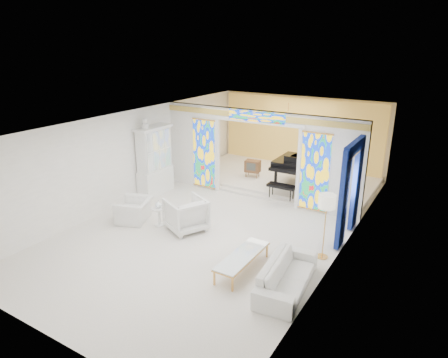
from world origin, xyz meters
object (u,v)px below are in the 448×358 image
Objects in this scene: coffee_table at (242,256)px; china_cabinet at (155,161)px; armchair_right at (186,214)px; sofa at (287,275)px; grand_piano at (304,163)px; tv_console at (253,166)px; armchair_left at (134,210)px.

china_cabinet is at bearing 150.52° from coffee_table.
armchair_right is 2.61m from coffee_table.
sofa is at bearing 98.33° from armchair_right.
grand_piano is 1.98m from tv_console.
armchair_left is (0.95, -2.09, -0.83)m from china_cabinet.
china_cabinet reaches higher than sofa.
grand_piano reaches higher than sofa.
china_cabinet is 2.63× the size of armchair_right.
china_cabinet is 5.26m from grand_piano.
armchair_right is 4.67m from tv_console.
armchair_right is 0.36× the size of grand_piano.
tv_console is (-1.94, -0.21, -0.36)m from grand_piano.
china_cabinet reaches higher than armchair_left.
armchair_right is at bearing -109.22° from grand_piano.
grand_piano is at bearing 125.73° from armchair_left.
coffee_table is at bearing 92.82° from armchair_right.
sofa is at bearing -25.56° from china_cabinet.
grand_piano is at bearing 97.28° from coffee_table.
sofa is (6.17, -2.95, -0.85)m from china_cabinet.
grand_piano is at bearing -1.79° from tv_console.
armchair_left is at bearing -52.70° from armchair_right.
china_cabinet is at bearing -136.58° from tv_console.
armchair_left is at bearing 74.41° from sofa.
china_cabinet is 3.24m from armchair_right.
china_cabinet is at bearing -177.36° from armchair_left.
sofa is 0.75× the size of grand_piano.
armchair_right reaches higher than armchair_left.
sofa is 6.37m from grand_piano.
china_cabinet reaches higher than armchair_right.
grand_piano is (4.25, 3.09, -0.21)m from china_cabinet.
tv_console reaches higher than coffee_table.
coffee_table is (-1.16, 0.12, 0.05)m from sofa.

